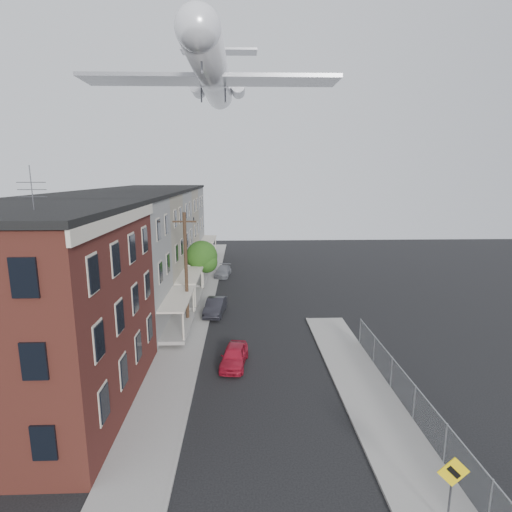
{
  "coord_description": "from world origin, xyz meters",
  "views": [
    {
      "loc": [
        -1.23,
        -12.14,
        11.75
      ],
      "look_at": [
        -0.53,
        8.09,
        7.63
      ],
      "focal_mm": 28.0,
      "sensor_mm": 36.0,
      "label": 1
    }
  ],
  "objects": [
    {
      "name": "car_near",
      "position": [
        -1.8,
        11.13,
        0.63
      ],
      "size": [
        1.98,
        3.89,
        1.27
      ],
      "primitive_type": "imported",
      "rotation": [
        0.0,
        0.0,
        -0.13
      ],
      "color": "#B2172D",
      "rests_on": "ground"
    },
    {
      "name": "car_far",
      "position": [
        -3.56,
        33.74,
        0.59
      ],
      "size": [
        2.11,
        4.21,
        1.18
      ],
      "primitive_type": "imported",
      "rotation": [
        0.0,
        0.0,
        -0.12
      ],
      "color": "gray",
      "rests_on": "ground"
    },
    {
      "name": "warning_sign",
      "position": [
        5.6,
        -1.03,
        1.88
      ],
      "size": [
        1.1,
        0.11,
        2.8
      ],
      "color": "#515156",
      "rests_on": "ground"
    },
    {
      "name": "street_tree",
      "position": [
        -5.27,
        27.92,
        3.45
      ],
      "size": [
        3.22,
        3.2,
        5.2
      ],
      "color": "black",
      "rests_on": "ground"
    },
    {
      "name": "row_house_c",
      "position": [
        -11.96,
        30.5,
        5.13
      ],
      "size": [
        11.98,
        7.0,
        10.3
      ],
      "color": "slate",
      "rests_on": "ground"
    },
    {
      "name": "row_house_d",
      "position": [
        -11.96,
        37.5,
        5.13
      ],
      "size": [
        11.98,
        7.0,
        10.3
      ],
      "color": "slate",
      "rests_on": "ground"
    },
    {
      "name": "sidewalk_right",
      "position": [
        5.5,
        6.0,
        0.06
      ],
      "size": [
        3.0,
        26.0,
        0.12
      ],
      "primitive_type": "cube",
      "color": "gray",
      "rests_on": "ground"
    },
    {
      "name": "chainlink_fence",
      "position": [
        7.0,
        5.0,
        1.0
      ],
      "size": [
        0.06,
        18.06,
        1.9
      ],
      "color": "gray",
      "rests_on": "ground"
    },
    {
      "name": "row_house_b",
      "position": [
        -11.96,
        23.5,
        5.13
      ],
      "size": [
        11.98,
        7.0,
        10.3
      ],
      "color": "slate",
      "rests_on": "ground"
    },
    {
      "name": "corner_building",
      "position": [
        -12.0,
        7.0,
        5.16
      ],
      "size": [
        10.31,
        12.3,
        12.15
      ],
      "color": "#3B1B12",
      "rests_on": "ground"
    },
    {
      "name": "sidewalk_left",
      "position": [
        -5.5,
        24.0,
        0.06
      ],
      "size": [
        3.0,
        62.0,
        0.12
      ],
      "primitive_type": "cube",
      "color": "gray",
      "rests_on": "ground"
    },
    {
      "name": "curb_right",
      "position": [
        4.05,
        6.0,
        0.07
      ],
      "size": [
        0.15,
        26.0,
        0.14
      ],
      "primitive_type": "cube",
      "color": "gray",
      "rests_on": "ground"
    },
    {
      "name": "row_house_e",
      "position": [
        -11.96,
        44.5,
        5.13
      ],
      "size": [
        11.98,
        7.0,
        10.3
      ],
      "color": "slate",
      "rests_on": "ground"
    },
    {
      "name": "utility_pole",
      "position": [
        -5.6,
        18.0,
        4.67
      ],
      "size": [
        1.8,
        0.26,
        9.0
      ],
      "color": "black",
      "rests_on": "ground"
    },
    {
      "name": "ground",
      "position": [
        0.0,
        0.0,
        0.0
      ],
      "size": [
        120.0,
        120.0,
        0.0
      ],
      "primitive_type": "plane",
      "color": "black",
      "rests_on": "ground"
    },
    {
      "name": "car_mid",
      "position": [
        -3.6,
        20.56,
        0.69
      ],
      "size": [
        1.94,
        4.32,
        1.38
      ],
      "primitive_type": "imported",
      "rotation": [
        0.0,
        0.0,
        -0.12
      ],
      "color": "black",
      "rests_on": "ground"
    },
    {
      "name": "airplane",
      "position": [
        -3.88,
        27.33,
        20.92
      ],
      "size": [
        22.37,
        25.54,
        7.45
      ],
      "color": "white",
      "rests_on": "ground"
    },
    {
      "name": "curb_left",
      "position": [
        -4.05,
        24.0,
        0.07
      ],
      "size": [
        0.15,
        62.0,
        0.14
      ],
      "primitive_type": "cube",
      "color": "gray",
      "rests_on": "ground"
    },
    {
      "name": "row_house_a",
      "position": [
        -11.96,
        16.5,
        5.13
      ],
      "size": [
        11.98,
        7.0,
        10.3
      ],
      "color": "slate",
      "rests_on": "ground"
    }
  ]
}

